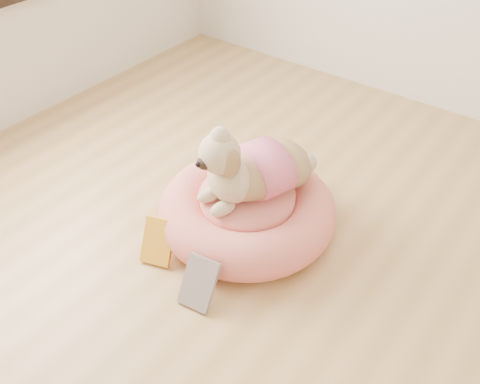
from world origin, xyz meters
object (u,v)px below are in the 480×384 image
Objects in this scene: book_white at (199,283)px; book_yellow at (158,241)px; pet_bed at (247,211)px; dog at (251,156)px.

book_yellow is at bearing 157.46° from book_white.
pet_bed is 4.02× the size of book_yellow.
pet_bed is at bearing 44.50° from book_yellow.
book_yellow is 0.28m from book_white.
dog is 0.53m from book_white.
book_yellow is at bearing -98.28° from dog.
dog is 2.67× the size of book_yellow.
book_yellow is (-0.18, -0.36, -0.01)m from pet_bed.
pet_bed is at bearing 94.06° from book_white.
book_yellow is 0.97× the size of book_white.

